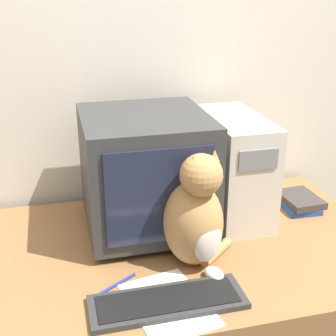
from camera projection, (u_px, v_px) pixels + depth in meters
wall_back at (144, 66)px, 1.91m from camera, size 7.00×0.05×2.50m
desk at (175, 325)px, 1.79m from camera, size 1.50×0.90×0.71m
crt_monitor at (146, 172)px, 1.70m from camera, size 0.44×0.46×0.44m
computer_tower at (233, 167)px, 1.81m from camera, size 0.20×0.43×0.40m
keyboard at (168, 302)px, 1.35m from camera, size 0.46×0.16×0.02m
cat at (196, 217)px, 1.49m from camera, size 0.28×0.28×0.40m
book_stack at (299, 201)px, 1.92m from camera, size 0.15×0.19×0.05m
pen at (117, 284)px, 1.44m from camera, size 0.13×0.09×0.01m
paper_sheet at (168, 304)px, 1.36m from camera, size 0.26×0.33×0.00m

